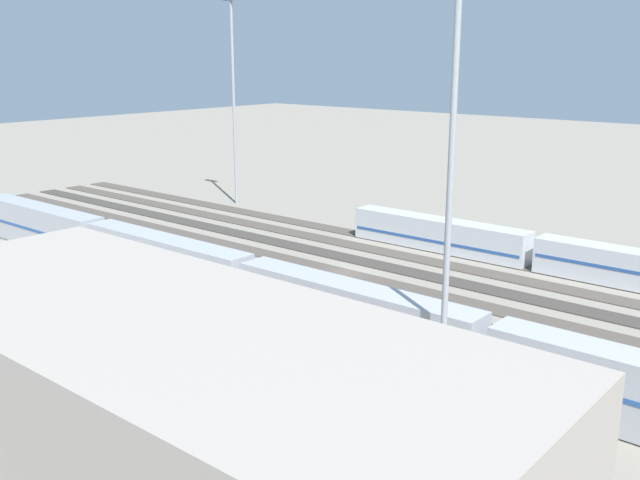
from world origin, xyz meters
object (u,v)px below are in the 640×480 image
object	(u,v)px
light_mast_0	(233,75)
maintenance_shed	(170,427)
train_on_track_0	(533,251)
train_on_track_6	(248,285)
light_mast_1	(454,111)

from	to	relation	value
light_mast_0	maintenance_shed	distance (m)	83.13
train_on_track_0	train_on_track_6	bearing A→B (deg)	64.59
maintenance_shed	train_on_track_6	bearing A→B (deg)	-50.94
train_on_track_0	light_mast_0	bearing A→B (deg)	-4.22
light_mast_1	maintenance_shed	size ratio (longest dim) A/B	0.85
light_mast_0	light_mast_1	xyz separation A→B (m)	(-59.49, 36.76, -0.41)
train_on_track_6	maintenance_shed	size ratio (longest dim) A/B	2.60
train_on_track_0	light_mast_1	size ratio (longest dim) A/B	1.50
train_on_track_6	maintenance_shed	distance (m)	31.99
light_mast_0	light_mast_1	bearing A→B (deg)	148.29
train_on_track_0	maintenance_shed	xyz separation A→B (m)	(-5.81, 54.72, 3.80)
train_on_track_0	light_mast_1	distance (m)	38.20
light_mast_0	train_on_track_6	bearing A→B (deg)	137.77
train_on_track_6	light_mast_1	distance (m)	28.15
light_mast_1	maintenance_shed	bearing A→B (deg)	84.25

